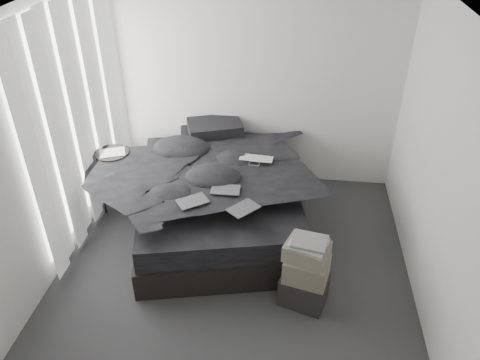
# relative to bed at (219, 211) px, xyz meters

# --- Properties ---
(floor) EXTENTS (3.60, 4.20, 0.01)m
(floor) POSITION_rel_bed_xyz_m (0.28, -1.02, -0.16)
(floor) COLOR #323234
(floor) RESTS_ON ground
(ceiling) EXTENTS (3.60, 4.20, 0.01)m
(ceiling) POSITION_rel_bed_xyz_m (0.28, -1.02, 2.44)
(ceiling) COLOR white
(ceiling) RESTS_ON ground
(wall_back) EXTENTS (3.60, 0.01, 2.60)m
(wall_back) POSITION_rel_bed_xyz_m (0.28, 1.08, 1.14)
(wall_back) COLOR silver
(wall_back) RESTS_ON ground
(wall_left) EXTENTS (0.01, 4.20, 2.60)m
(wall_left) POSITION_rel_bed_xyz_m (-1.52, -1.02, 1.14)
(wall_left) COLOR silver
(wall_left) RESTS_ON ground
(wall_right) EXTENTS (0.01, 4.20, 2.60)m
(wall_right) POSITION_rel_bed_xyz_m (2.08, -1.02, 1.14)
(wall_right) COLOR silver
(wall_right) RESTS_ON ground
(window_left) EXTENTS (0.02, 2.00, 2.30)m
(window_left) POSITION_rel_bed_xyz_m (-1.50, -0.12, 1.19)
(window_left) COLOR white
(window_left) RESTS_ON wall_left
(curtain_left) EXTENTS (0.06, 2.12, 2.48)m
(curtain_left) POSITION_rel_bed_xyz_m (-1.45, -0.12, 1.12)
(curtain_left) COLOR white
(curtain_left) RESTS_ON wall_left
(bed) EXTENTS (2.24, 2.67, 0.32)m
(bed) POSITION_rel_bed_xyz_m (0.00, 0.00, 0.00)
(bed) COLOR black
(bed) RESTS_ON floor
(mattress) EXTENTS (2.16, 2.59, 0.25)m
(mattress) POSITION_rel_bed_xyz_m (0.00, 0.00, 0.28)
(mattress) COLOR black
(mattress) RESTS_ON bed
(duvet) EXTENTS (2.12, 2.33, 0.27)m
(duvet) POSITION_rel_bed_xyz_m (0.01, -0.06, 0.54)
(duvet) COLOR black
(duvet) RESTS_ON mattress
(pillow_lower) EXTENTS (0.79, 0.62, 0.16)m
(pillow_lower) POSITION_rel_bed_xyz_m (-0.26, 0.87, 0.49)
(pillow_lower) COLOR black
(pillow_lower) RESTS_ON mattress
(pillow_upper) EXTENTS (0.77, 0.64, 0.15)m
(pillow_upper) POSITION_rel_bed_xyz_m (-0.17, 0.87, 0.64)
(pillow_upper) COLOR black
(pillow_upper) RESTS_ON pillow_lower
(laptop) EXTENTS (0.39, 0.27, 0.03)m
(laptop) POSITION_rel_bed_xyz_m (0.41, 0.15, 0.70)
(laptop) COLOR silver
(laptop) RESTS_ON duvet
(comic_a) EXTENTS (0.35, 0.33, 0.01)m
(comic_a) POSITION_rel_bed_xyz_m (-0.14, -0.67, 0.68)
(comic_a) COLOR black
(comic_a) RESTS_ON duvet
(comic_b) EXTENTS (0.30, 0.20, 0.01)m
(comic_b) POSITION_rel_bed_xyz_m (0.16, -0.43, 0.69)
(comic_b) COLOR black
(comic_b) RESTS_ON duvet
(comic_c) EXTENTS (0.34, 0.35, 0.01)m
(comic_c) POSITION_rel_bed_xyz_m (0.37, -0.73, 0.70)
(comic_c) COLOR black
(comic_c) RESTS_ON duvet
(side_stand) EXTENTS (0.48, 0.48, 0.74)m
(side_stand) POSITION_rel_bed_xyz_m (-1.28, 0.19, 0.21)
(side_stand) COLOR black
(side_stand) RESTS_ON floor
(papers) EXTENTS (0.34, 0.30, 0.01)m
(papers) POSITION_rel_bed_xyz_m (-1.27, 0.18, 0.59)
(papers) COLOR white
(papers) RESTS_ON side_stand
(floor_books) EXTENTS (0.20, 0.24, 0.15)m
(floor_books) POSITION_rel_bed_xyz_m (-0.72, -0.41, -0.08)
(floor_books) COLOR black
(floor_books) RESTS_ON floor
(box_lower) EXTENTS (0.50, 0.44, 0.31)m
(box_lower) POSITION_rel_bed_xyz_m (1.00, -1.13, -0.00)
(box_lower) COLOR black
(box_lower) RESTS_ON floor
(box_mid) EXTENTS (0.45, 0.39, 0.24)m
(box_mid) POSITION_rel_bed_xyz_m (1.01, -1.14, 0.27)
(box_mid) COLOR #696353
(box_mid) RESTS_ON box_lower
(box_upper) EXTENTS (0.45, 0.41, 0.16)m
(box_upper) POSITION_rel_bed_xyz_m (0.99, -1.12, 0.47)
(box_upper) COLOR #696353
(box_upper) RESTS_ON box_mid
(art_book_white) EXTENTS (0.38, 0.34, 0.03)m
(art_book_white) POSITION_rel_bed_xyz_m (1.00, -1.13, 0.57)
(art_book_white) COLOR silver
(art_book_white) RESTS_ON box_upper
(art_book_snake) EXTENTS (0.35, 0.30, 0.03)m
(art_book_snake) POSITION_rel_bed_xyz_m (1.01, -1.14, 0.60)
(art_book_snake) COLOR silver
(art_book_snake) RESTS_ON art_book_white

